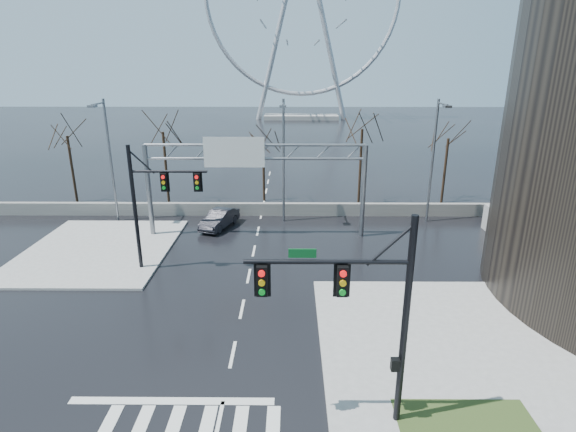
{
  "coord_description": "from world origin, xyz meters",
  "views": [
    {
      "loc": [
        2.64,
        -17.25,
        12.39
      ],
      "look_at": [
        2.45,
        7.83,
        4.0
      ],
      "focal_mm": 28.0,
      "sensor_mm": 36.0,
      "label": 1
    }
  ],
  "objects_px": {
    "signal_mast_near": "(366,305)",
    "sign_gantry": "(250,170)",
    "car": "(219,219)",
    "ferris_wheel": "(302,2)",
    "signal_mast_far": "(152,197)"
  },
  "relations": [
    {
      "from": "signal_mast_near",
      "to": "car",
      "type": "distance_m",
      "value": 22.86
    },
    {
      "from": "ferris_wheel",
      "to": "car",
      "type": "height_order",
      "value": "ferris_wheel"
    },
    {
      "from": "signal_mast_far",
      "to": "sign_gantry",
      "type": "distance_m",
      "value": 8.14
    },
    {
      "from": "signal_mast_near",
      "to": "car",
      "type": "bearing_deg",
      "value": 111.66
    },
    {
      "from": "sign_gantry",
      "to": "car",
      "type": "xyz_separation_m",
      "value": [
        -2.78,
        1.89,
        -4.46
      ]
    },
    {
      "from": "signal_mast_near",
      "to": "sign_gantry",
      "type": "height_order",
      "value": "signal_mast_near"
    },
    {
      "from": "signal_mast_near",
      "to": "sign_gantry",
      "type": "bearing_deg",
      "value": 106.19
    },
    {
      "from": "signal_mast_near",
      "to": "ferris_wheel",
      "type": "bearing_deg",
      "value": 90.08
    },
    {
      "from": "sign_gantry",
      "to": "signal_mast_far",
      "type": "bearing_deg",
      "value": -132.47
    },
    {
      "from": "car",
      "to": "sign_gantry",
      "type": "bearing_deg",
      "value": -14.3
    },
    {
      "from": "signal_mast_near",
      "to": "sign_gantry",
      "type": "xyz_separation_m",
      "value": [
        -5.52,
        19.0,
        0.31
      ]
    },
    {
      "from": "signal_mast_near",
      "to": "sign_gantry",
      "type": "distance_m",
      "value": 19.79
    },
    {
      "from": "ferris_wheel",
      "to": "signal_mast_far",
      "type": "bearing_deg",
      "value": -97.2
    },
    {
      "from": "car",
      "to": "ferris_wheel",
      "type": "bearing_deg",
      "value": 103.96
    },
    {
      "from": "signal_mast_near",
      "to": "ferris_wheel",
      "type": "height_order",
      "value": "ferris_wheel"
    }
  ]
}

